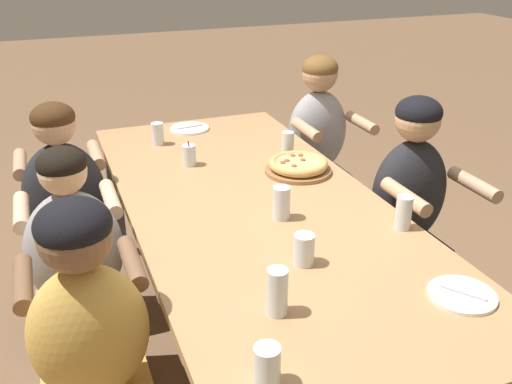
% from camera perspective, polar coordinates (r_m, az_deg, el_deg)
% --- Properties ---
extents(ground_plane, '(18.00, 18.00, 0.00)m').
position_cam_1_polar(ground_plane, '(2.76, 0.00, -15.49)').
color(ground_plane, brown).
rests_on(ground_plane, ground).
extents(dining_table, '(2.35, 1.01, 0.76)m').
position_cam_1_polar(dining_table, '(2.37, 0.00, -2.62)').
color(dining_table, tan).
rests_on(dining_table, ground).
extents(pizza_board_main, '(0.31, 0.31, 0.06)m').
position_cam_1_polar(pizza_board_main, '(2.63, 4.25, 2.63)').
color(pizza_board_main, '#996B42').
rests_on(pizza_board_main, dining_table).
extents(empty_plate_a, '(0.21, 0.21, 0.02)m').
position_cam_1_polar(empty_plate_a, '(1.88, 19.92, -9.65)').
color(empty_plate_a, white).
rests_on(empty_plate_a, dining_table).
extents(empty_plate_b, '(0.22, 0.22, 0.02)m').
position_cam_1_polar(empty_plate_b, '(3.23, -6.66, 6.34)').
color(empty_plate_b, white).
rests_on(empty_plate_b, dining_table).
extents(cocktail_glass_blue, '(0.06, 0.06, 0.13)m').
position_cam_1_polar(cocktail_glass_blue, '(2.72, -6.69, 3.58)').
color(cocktail_glass_blue, silver).
rests_on(cocktail_glass_blue, dining_table).
extents(drinking_glass_a, '(0.06, 0.06, 0.12)m').
position_cam_1_polar(drinking_glass_a, '(3.01, -9.80, 5.65)').
color(drinking_glass_a, silver).
rests_on(drinking_glass_a, dining_table).
extents(drinking_glass_b, '(0.06, 0.06, 0.13)m').
position_cam_1_polar(drinking_glass_b, '(2.19, 14.52, -2.21)').
color(drinking_glass_b, silver).
rests_on(drinking_glass_b, dining_table).
extents(drinking_glass_c, '(0.06, 0.06, 0.15)m').
position_cam_1_polar(drinking_glass_c, '(1.67, 2.14, -10.14)').
color(drinking_glass_c, silver).
rests_on(drinking_glass_c, dining_table).
extents(drinking_glass_d, '(0.07, 0.07, 0.11)m').
position_cam_1_polar(drinking_glass_d, '(1.91, 4.82, -5.89)').
color(drinking_glass_d, silver).
rests_on(drinking_glass_d, dining_table).
extents(drinking_glass_e, '(0.07, 0.07, 0.11)m').
position_cam_1_polar(drinking_glass_e, '(1.45, 1.11, -17.27)').
color(drinking_glass_e, silver).
rests_on(drinking_glass_e, dining_table).
extents(drinking_glass_f, '(0.06, 0.06, 0.12)m').
position_cam_1_polar(drinking_glass_f, '(2.81, 3.19, 4.79)').
color(drinking_glass_f, silver).
rests_on(drinking_glass_f, dining_table).
extents(drinking_glass_g, '(0.07, 0.07, 0.13)m').
position_cam_1_polar(drinking_glass_g, '(2.19, 2.56, -1.24)').
color(drinking_glass_g, silver).
rests_on(drinking_glass_g, dining_table).
extents(diner_near_midright, '(0.51, 0.40, 1.12)m').
position_cam_1_polar(diner_near_midright, '(1.93, -15.75, -16.97)').
color(diner_near_midright, gold).
rests_on(diner_near_midright, ground).
extents(diner_near_midleft, '(0.51, 0.40, 1.13)m').
position_cam_1_polar(diner_near_midleft, '(2.77, -18.06, -3.81)').
color(diner_near_midleft, '#232328').
rests_on(diner_near_midleft, ground).
extents(diner_far_left, '(0.51, 0.40, 1.14)m').
position_cam_1_polar(diner_far_left, '(3.45, 6.04, 3.36)').
color(diner_far_left, '#99999E').
rests_on(diner_far_left, ground).
extents(diner_far_center, '(0.51, 0.40, 1.15)m').
position_cam_1_polar(diner_far_center, '(2.73, 14.69, -3.41)').
color(diner_far_center, '#232328').
rests_on(diner_far_center, ground).
extents(diner_near_center, '(0.51, 0.40, 1.10)m').
position_cam_1_polar(diner_near_center, '(2.35, -17.07, -9.67)').
color(diner_near_center, '#99999E').
rests_on(diner_near_center, ground).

